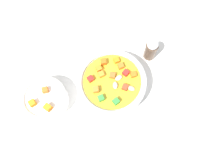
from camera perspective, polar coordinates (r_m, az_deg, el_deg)
ground_plane at (r=57.84cm, az=0.00°, el=-1.21°), size 140.00×140.00×2.00cm
soup_bowl_main at (r=53.93cm, az=-0.00°, el=0.07°), size 16.53×16.53×6.73cm
spoon at (r=54.26cm, az=-6.39°, el=-15.61°), size 3.40×19.70×0.86cm
side_bowl_small at (r=55.96cm, az=-16.85°, el=-3.79°), size 10.71×10.71×5.44cm
pepper_shaker at (r=57.71cm, az=10.15°, el=8.95°), size 3.19×3.19×7.71cm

